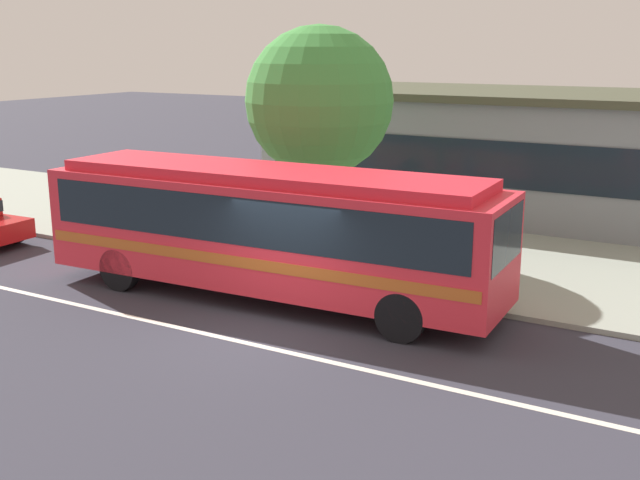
# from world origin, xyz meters

# --- Properties ---
(ground_plane) EXTENTS (120.00, 120.00, 0.00)m
(ground_plane) POSITION_xyz_m (0.00, 0.00, 0.00)
(ground_plane) COLOR #34343F
(sidewalk_slab) EXTENTS (60.00, 8.00, 0.12)m
(sidewalk_slab) POSITION_xyz_m (0.00, 7.06, 0.06)
(sidewalk_slab) COLOR #979E91
(sidewalk_slab) RESTS_ON ground_plane
(lane_stripe_center) EXTENTS (56.00, 0.16, 0.01)m
(lane_stripe_center) POSITION_xyz_m (0.00, -0.80, 0.00)
(lane_stripe_center) COLOR silver
(lane_stripe_center) RESTS_ON ground_plane
(transit_bus) EXTENTS (10.74, 2.89, 2.96)m
(transit_bus) POSITION_xyz_m (-1.18, 1.71, 1.72)
(transit_bus) COLOR red
(transit_bus) RESTS_ON ground_plane
(pedestrian_waiting_near_sign) EXTENTS (0.47, 0.47, 1.60)m
(pedestrian_waiting_near_sign) POSITION_xyz_m (-1.31, 5.22, 1.05)
(pedestrian_waiting_near_sign) COLOR #3B293A
(pedestrian_waiting_near_sign) RESTS_ON sidewalk_slab
(bus_stop_sign) EXTENTS (0.09, 0.44, 2.33)m
(bus_stop_sign) POSITION_xyz_m (2.05, 3.56, 1.62)
(bus_stop_sign) COLOR gray
(bus_stop_sign) RESTS_ON sidewalk_slab
(street_tree_near_stop) EXTENTS (3.94, 3.94, 5.99)m
(street_tree_near_stop) POSITION_xyz_m (-2.23, 5.78, 4.13)
(street_tree_near_stop) COLOR brown
(street_tree_near_stop) RESTS_ON sidewalk_slab
(station_building) EXTENTS (15.36, 7.34, 4.10)m
(station_building) POSITION_xyz_m (0.30, 13.77, 2.06)
(station_building) COLOR gray
(station_building) RESTS_ON ground_plane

